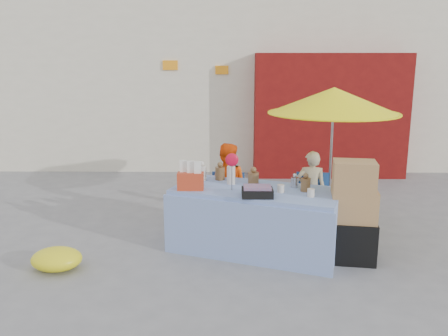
{
  "coord_description": "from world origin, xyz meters",
  "views": [
    {
      "loc": [
        0.06,
        -5.84,
        2.5
      ],
      "look_at": [
        -0.01,
        0.6,
        1.0
      ],
      "focal_mm": 38.0,
      "sensor_mm": 36.0,
      "label": 1
    }
  ],
  "objects_px": {
    "market_table": "(255,219)",
    "vendor_beige": "(311,190)",
    "vendor_orange": "(226,186)",
    "box_stack": "(353,215)",
    "chair_left": "(226,215)",
    "umbrella": "(334,101)",
    "chair_right": "(312,215)"
  },
  "relations": [
    {
      "from": "chair_left",
      "to": "chair_right",
      "type": "height_order",
      "value": "same"
    },
    {
      "from": "vendor_orange",
      "to": "chair_left",
      "type": "bearing_deg",
      "value": 98.65
    },
    {
      "from": "vendor_orange",
      "to": "box_stack",
      "type": "bearing_deg",
      "value": 152.21
    },
    {
      "from": "vendor_beige",
      "to": "vendor_orange",
      "type": "bearing_deg",
      "value": 7.74
    },
    {
      "from": "chair_left",
      "to": "vendor_orange",
      "type": "height_order",
      "value": "vendor_orange"
    },
    {
      "from": "vendor_beige",
      "to": "box_stack",
      "type": "relative_size",
      "value": 0.92
    },
    {
      "from": "market_table",
      "to": "vendor_beige",
      "type": "relative_size",
      "value": 2.03
    },
    {
      "from": "market_table",
      "to": "box_stack",
      "type": "relative_size",
      "value": 1.87
    },
    {
      "from": "chair_left",
      "to": "chair_right",
      "type": "relative_size",
      "value": 1.0
    },
    {
      "from": "chair_right",
      "to": "box_stack",
      "type": "relative_size",
      "value": 0.66
    },
    {
      "from": "vendor_orange",
      "to": "vendor_beige",
      "type": "height_order",
      "value": "vendor_orange"
    },
    {
      "from": "chair_left",
      "to": "vendor_orange",
      "type": "bearing_deg",
      "value": 98.65
    },
    {
      "from": "chair_right",
      "to": "box_stack",
      "type": "xyz_separation_m",
      "value": [
        0.33,
        -0.99,
        0.34
      ]
    },
    {
      "from": "chair_right",
      "to": "vendor_beige",
      "type": "relative_size",
      "value": 0.72
    },
    {
      "from": "market_table",
      "to": "chair_left",
      "type": "xyz_separation_m",
      "value": [
        -0.39,
        0.67,
        -0.18
      ]
    },
    {
      "from": "chair_left",
      "to": "chair_right",
      "type": "bearing_deg",
      "value": 7.74
    },
    {
      "from": "chair_right",
      "to": "vendor_orange",
      "type": "relative_size",
      "value": 0.65
    },
    {
      "from": "market_table",
      "to": "vendor_beige",
      "type": "distance_m",
      "value": 1.19
    },
    {
      "from": "market_table",
      "to": "vendor_beige",
      "type": "xyz_separation_m",
      "value": [
        0.86,
        0.81,
        0.16
      ]
    },
    {
      "from": "chair_left",
      "to": "vendor_orange",
      "type": "distance_m",
      "value": 0.42
    },
    {
      "from": "chair_left",
      "to": "umbrella",
      "type": "distance_m",
      "value": 2.27
    },
    {
      "from": "umbrella",
      "to": "market_table",
      "type": "bearing_deg",
      "value": -140.51
    },
    {
      "from": "vendor_orange",
      "to": "umbrella",
      "type": "bearing_deg",
      "value": -166.73
    },
    {
      "from": "chair_left",
      "to": "vendor_beige",
      "type": "bearing_deg",
      "value": 13.88
    },
    {
      "from": "chair_left",
      "to": "vendor_beige",
      "type": "distance_m",
      "value": 1.3
    },
    {
      "from": "vendor_orange",
      "to": "box_stack",
      "type": "relative_size",
      "value": 1.01
    },
    {
      "from": "vendor_orange",
      "to": "chair_right",
      "type": "bearing_deg",
      "value": -178.39
    },
    {
      "from": "market_table",
      "to": "vendor_orange",
      "type": "xyz_separation_m",
      "value": [
        -0.39,
        0.81,
        0.22
      ]
    },
    {
      "from": "vendor_orange",
      "to": "umbrella",
      "type": "height_order",
      "value": "umbrella"
    },
    {
      "from": "market_table",
      "to": "umbrella",
      "type": "relative_size",
      "value": 1.15
    },
    {
      "from": "chair_left",
      "to": "vendor_orange",
      "type": "xyz_separation_m",
      "value": [
        -0.0,
        0.13,
        0.39
      ]
    },
    {
      "from": "umbrella",
      "to": "vendor_beige",
      "type": "bearing_deg",
      "value": -153.43
    }
  ]
}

